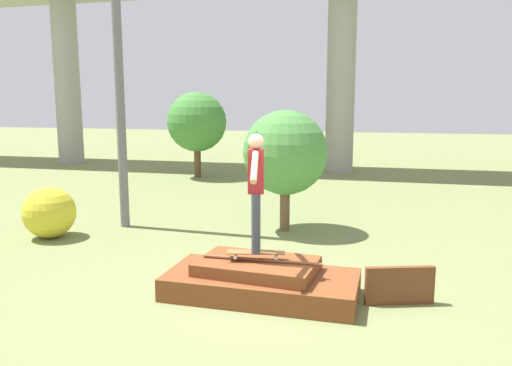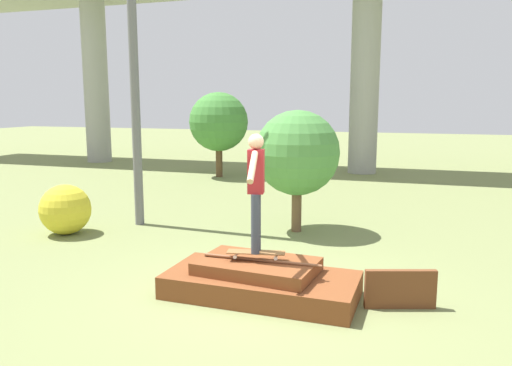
{
  "view_description": "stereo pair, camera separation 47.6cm",
  "coord_description": "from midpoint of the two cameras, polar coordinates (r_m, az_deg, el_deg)",
  "views": [
    {
      "loc": [
        1.58,
        -6.68,
        2.77
      ],
      "look_at": [
        -0.09,
        0.03,
        1.64
      ],
      "focal_mm": 35.0,
      "sensor_mm": 36.0,
      "label": 1
    },
    {
      "loc": [
        2.04,
        -6.55,
        2.77
      ],
      "look_at": [
        -0.09,
        0.03,
        1.64
      ],
      "focal_mm": 35.0,
      "sensor_mm": 36.0,
      "label": 2
    }
  ],
  "objects": [
    {
      "name": "ground_plane",
      "position": [
        7.39,
        2.51,
        -12.75
      ],
      "size": [
        80.0,
        80.0,
        0.0
      ],
      "primitive_type": "plane",
      "color": "olive"
    },
    {
      "name": "scrap_pile",
      "position": [
        7.33,
        2.41,
        -11.12
      ],
      "size": [
        2.77,
        1.34,
        0.56
      ],
      "color": "brown",
      "rests_on": "ground_plane"
    },
    {
      "name": "scrap_plank_loose",
      "position": [
        7.22,
        18.04,
        -11.49
      ],
      "size": [
        0.94,
        0.38,
        0.54
      ],
      "color": "brown",
      "rests_on": "ground_plane"
    },
    {
      "name": "skateboard",
      "position": [
        7.23,
        1.91,
        -7.97
      ],
      "size": [
        0.86,
        0.36,
        0.09
      ],
      "color": "brown",
      "rests_on": "scrap_pile"
    },
    {
      "name": "skater",
      "position": [
        7.0,
        1.95,
        -0.1
      ],
      "size": [
        0.32,
        1.27,
        1.69
      ],
      "color": "#383D4C",
      "rests_on": "skateboard"
    },
    {
      "name": "utility_pole",
      "position": [
        11.46,
        -12.71,
        16.05
      ],
      "size": [
        1.3,
        0.2,
        8.09
      ],
      "color": "slate",
      "rests_on": "ground_plane"
    },
    {
      "name": "tree_behind_left",
      "position": [
        10.61,
        6.03,
        3.4
      ],
      "size": [
        1.8,
        1.8,
        2.61
      ],
      "color": "brown",
      "rests_on": "ground_plane"
    },
    {
      "name": "tree_behind_right",
      "position": [
        18.48,
        -3.55,
        6.96
      ],
      "size": [
        2.16,
        2.16,
        3.12
      ],
      "color": "brown",
      "rests_on": "ground_plane"
    },
    {
      "name": "bush_yellow_flowering",
      "position": [
        11.16,
        -19.83,
        -2.87
      ],
      "size": [
        1.06,
        1.06,
        1.06
      ],
      "color": "gold",
      "rests_on": "ground_plane"
    }
  ]
}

